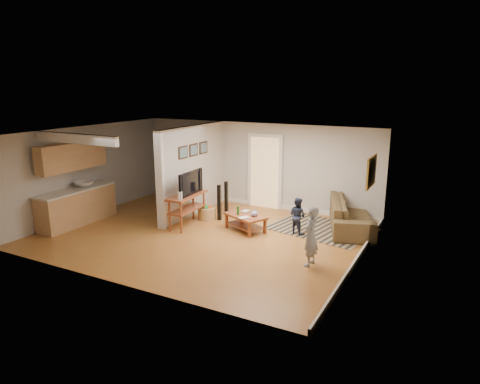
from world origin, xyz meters
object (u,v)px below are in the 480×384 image
toddler (297,234)px  child (309,265)px  coffee_table (246,218)px  speaker_right (226,197)px  speaker_left (219,203)px  sofa (350,228)px  tv_console (187,197)px  toy_basket (207,213)px

toddler → child: bearing=136.0°
coffee_table → speaker_right: bearing=135.9°
speaker_left → toddler: speaker_left is taller
sofa → tv_console: 4.28m
toddler → speaker_left: bearing=16.3°
sofa → tv_console: (-3.80, -1.81, 0.77)m
sofa → toddler: toddler is taller
child → toddler: size_ratio=1.35×
tv_console → toy_basket: size_ratio=2.79×
coffee_table → child: size_ratio=0.98×
sofa → toddler: (-1.06, -1.06, 0.00)m
speaker_right → coffee_table: bearing=-48.4°
coffee_table → speaker_left: (-1.04, 0.45, 0.17)m
speaker_left → sofa: bearing=6.3°
tv_console → toddler: bearing=12.0°
coffee_table → toddler: size_ratio=1.32×
coffee_table → toddler: (1.22, 0.39, -0.32)m
speaker_right → toy_basket: 0.91m
speaker_left → coffee_table: bearing=-34.0°
toy_basket → toddler: bearing=0.6°
coffee_table → child: (2.11, -1.29, -0.32)m
toy_basket → sofa: bearing=16.6°
coffee_table → child: coffee_table is taller
coffee_table → child: 2.50m
sofa → speaker_left: speaker_left is taller
speaker_right → sofa: bearing=-0.5°
speaker_left → tv_console: bearing=-131.2°
toy_basket → speaker_left: bearing=14.8°
coffee_table → speaker_left: bearing=156.5°
sofa → child: 2.75m
tv_console → toy_basket: tv_console is taller
coffee_table → sofa: bearing=32.5°
speaker_left → speaker_right: (-0.22, 0.77, -0.04)m
coffee_table → tv_console: tv_console is taller
tv_console → sofa: bearing=22.2°
coffee_table → toy_basket: (-1.38, 0.36, -0.14)m
tv_console → coffee_table: bearing=10.0°
tv_console → toy_basket: 0.93m
sofa → tv_console: bearing=97.2°
speaker_left → toddler: 2.31m
sofa → speaker_right: size_ratio=2.82×
child → speaker_right: bearing=-122.8°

